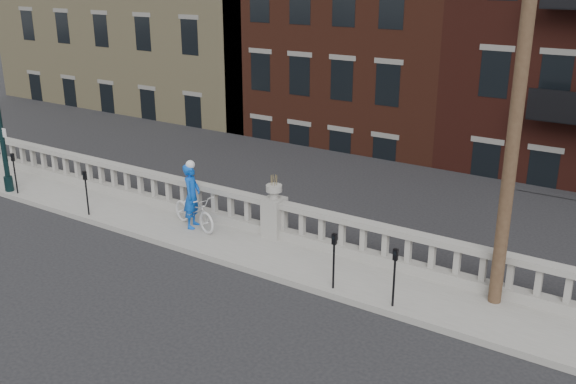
% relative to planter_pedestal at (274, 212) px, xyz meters
% --- Properties ---
extents(ground, '(120.00, 120.00, 0.00)m').
position_rel_planter_pedestal_xyz_m(ground, '(0.00, -3.95, -0.83)').
color(ground, black).
rests_on(ground, ground).
extents(sidewalk, '(32.00, 2.20, 0.15)m').
position_rel_planter_pedestal_xyz_m(sidewalk, '(0.00, -0.95, -0.76)').
color(sidewalk, gray).
rests_on(sidewalk, ground).
extents(balustrade, '(28.00, 0.34, 1.03)m').
position_rel_planter_pedestal_xyz_m(balustrade, '(0.00, 0.00, -0.19)').
color(balustrade, gray).
rests_on(balustrade, sidewalk).
extents(planter_pedestal, '(0.55, 0.55, 1.76)m').
position_rel_planter_pedestal_xyz_m(planter_pedestal, '(0.00, 0.00, 0.00)').
color(planter_pedestal, gray).
rests_on(planter_pedestal, sidewalk).
extents(lower_level, '(80.00, 44.00, 20.80)m').
position_rel_planter_pedestal_xyz_m(lower_level, '(0.56, 19.09, 1.80)').
color(lower_level, '#605E59').
rests_on(lower_level, ground).
extents(utility_pole, '(1.60, 0.28, 10.00)m').
position_rel_planter_pedestal_xyz_m(utility_pole, '(6.20, -0.35, 4.41)').
color(utility_pole, '#422D1E').
rests_on(utility_pole, sidewalk).
extents(streetlight_pole, '(0.40, 0.28, 5.20)m').
position_rel_planter_pedestal_xyz_m(streetlight_pole, '(-9.50, -1.80, 1.38)').
color(streetlight_pole, black).
rests_on(streetlight_pole, sidewalk).
extents(parking_meter_b, '(0.10, 0.09, 1.36)m').
position_rel_planter_pedestal_xyz_m(parking_meter_b, '(-9.07, -1.80, 0.17)').
color(parking_meter_b, black).
rests_on(parking_meter_b, sidewalk).
extents(parking_meter_c, '(0.10, 0.09, 1.36)m').
position_rel_planter_pedestal_xyz_m(parking_meter_c, '(-5.55, -1.80, 0.17)').
color(parking_meter_c, black).
rests_on(parking_meter_c, sidewalk).
extents(parking_meter_d, '(0.10, 0.09, 1.36)m').
position_rel_planter_pedestal_xyz_m(parking_meter_d, '(2.91, -1.80, 0.17)').
color(parking_meter_d, black).
rests_on(parking_meter_d, sidewalk).
extents(parking_meter_e, '(0.10, 0.09, 1.36)m').
position_rel_planter_pedestal_xyz_m(parking_meter_e, '(4.41, -1.80, 0.17)').
color(parking_meter_e, black).
rests_on(parking_meter_e, sidewalk).
extents(bicycle, '(1.99, 1.11, 0.99)m').
position_rel_planter_pedestal_xyz_m(bicycle, '(-2.23, -0.77, -0.18)').
color(bicycle, silver).
rests_on(bicycle, sidewalk).
extents(cyclist, '(0.66, 0.80, 1.87)m').
position_rel_planter_pedestal_xyz_m(cyclist, '(-2.30, -0.77, 0.25)').
color(cyclist, blue).
rests_on(cyclist, sidewalk).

